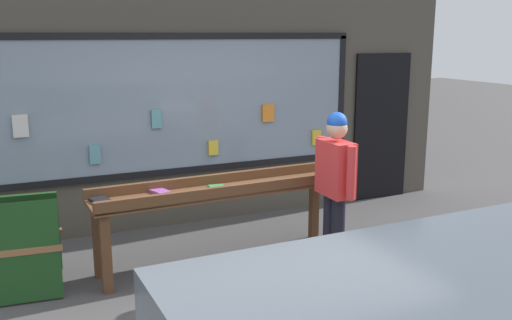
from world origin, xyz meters
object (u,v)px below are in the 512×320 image
(display_table_main, at_px, (222,196))
(sandwich_board_sign, at_px, (28,243))
(person_browsing, at_px, (335,180))
(small_dog, at_px, (392,243))

(display_table_main, distance_m, sandwich_board_sign, 1.91)
(person_browsing, xyz_separation_m, sandwich_board_sign, (-2.88, 0.76, -0.49))
(small_dog, relative_size, sandwich_board_sign, 0.58)
(person_browsing, height_order, small_dog, person_browsing)
(sandwich_board_sign, bearing_deg, small_dog, -11.57)
(display_table_main, relative_size, sandwich_board_sign, 3.08)
(display_table_main, relative_size, small_dog, 5.30)
(person_browsing, relative_size, sandwich_board_sign, 1.84)
(small_dog, bearing_deg, person_browsing, 87.24)
(display_table_main, xyz_separation_m, person_browsing, (0.99, -0.60, 0.22))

